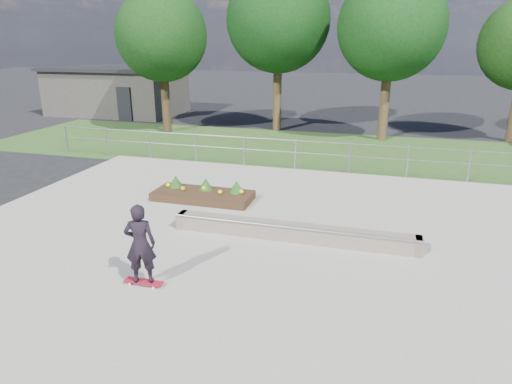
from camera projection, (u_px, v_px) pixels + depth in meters
ground at (229, 257)px, 10.35m from camera, size 120.00×120.00×0.00m
grass_verge at (310, 150)px, 20.37m from camera, size 30.00×8.00×0.02m
concrete_slab at (229, 256)px, 10.34m from camera, size 15.00×15.00×0.06m
fence at (295, 151)px, 16.94m from camera, size 20.06×0.06×1.20m
building at (118, 90)px, 29.92m from camera, size 8.40×5.40×3.00m
tree_far_left at (162, 36)px, 22.74m from camera, size 4.55×4.55×7.15m
tree_mid_left at (278, 20)px, 22.88m from camera, size 5.25×5.25×8.25m
tree_mid_right at (391, 27)px, 20.65m from camera, size 4.90×4.90×7.70m
grind_ledge at (292, 232)px, 11.05m from camera, size 6.00×0.44×0.43m
planter_bed at (203, 193)px, 13.87m from camera, size 3.00×1.20×0.61m
skateboarder at (140, 244)px, 8.79m from camera, size 0.80×0.56×1.71m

